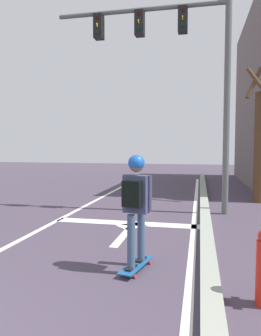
# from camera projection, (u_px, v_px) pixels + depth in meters

# --- Properties ---
(lane_line_center) EXTENTS (0.12, 20.00, 0.01)m
(lane_line_center) POSITION_uv_depth(u_px,v_px,m) (62.00, 218.00, 7.85)
(lane_line_center) COLOR silver
(lane_line_center) RESTS_ON ground
(lane_line_curbside) EXTENTS (0.12, 20.00, 0.01)m
(lane_line_curbside) POSITION_uv_depth(u_px,v_px,m) (194.00, 224.00, 7.17)
(lane_line_curbside) COLOR silver
(lane_line_curbside) RESTS_ON ground
(stop_bar) EXTENTS (3.33, 0.40, 0.01)m
(stop_bar) POSITION_uv_depth(u_px,v_px,m) (127.00, 223.00, 7.31)
(stop_bar) COLOR silver
(stop_bar) RESTS_ON ground
(lane_arrow_stem) EXTENTS (0.16, 1.40, 0.01)m
(lane_arrow_stem) POSITION_uv_depth(u_px,v_px,m) (123.00, 236.00, 6.23)
(lane_arrow_stem) COLOR silver
(lane_arrow_stem) RESTS_ON ground
(lane_arrow_head) EXTENTS (0.71, 0.71, 0.01)m
(lane_arrow_head) POSITION_uv_depth(u_px,v_px,m) (132.00, 226.00, 7.06)
(lane_arrow_head) COLOR silver
(lane_arrow_head) RESTS_ON ground
(curb_strip) EXTENTS (0.24, 24.00, 0.14)m
(curb_strip) POSITION_uv_depth(u_px,v_px,m) (206.00, 222.00, 7.12)
(curb_strip) COLOR gray
(curb_strip) RESTS_ON ground
(skateboard) EXTENTS (0.38, 0.85, 0.08)m
(skateboard) POSITION_uv_depth(u_px,v_px,m) (136.00, 265.00, 4.55)
(skateboard) COLOR #194F88
(skateboard) RESTS_ON ground
(skater) EXTENTS (0.43, 0.60, 1.57)m
(skater) POSITION_uv_depth(u_px,v_px,m) (136.00, 197.00, 4.47)
(skater) COLOR #3B4F6D
(skater) RESTS_ON skateboard
(traffic_signal_mast) EXTENTS (4.60, 0.34, 5.66)m
(traffic_signal_mast) POSITION_uv_depth(u_px,v_px,m) (176.00, 54.00, 8.28)
(traffic_signal_mast) COLOR #575A58
(traffic_signal_mast) RESTS_ON ground
(roadside_tree) EXTENTS (0.93, 0.97, 4.27)m
(roadside_tree) POSITION_uv_depth(u_px,v_px,m) (260.00, 141.00, 9.88)
(roadside_tree) COLOR #4F351F
(roadside_tree) RESTS_ON ground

